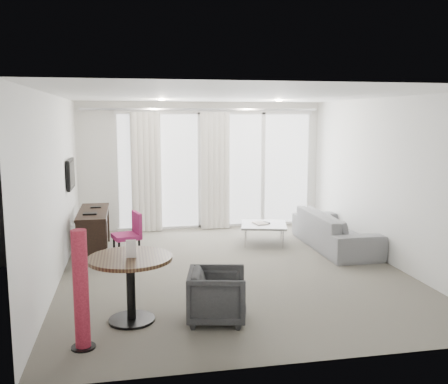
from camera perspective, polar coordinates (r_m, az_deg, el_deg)
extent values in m
cube|color=#5E5A4F|center=(7.69, 0.86, -8.79)|extent=(5.00, 6.00, 0.00)
cube|color=white|center=(7.35, 0.91, 10.95)|extent=(5.00, 6.00, 0.00)
cube|color=silver|center=(7.32, -18.64, 0.31)|extent=(0.00, 6.00, 2.60)
cube|color=silver|center=(8.29, 18.06, 1.25)|extent=(0.00, 6.00, 2.60)
cube|color=silver|center=(4.56, 8.68, -4.12)|extent=(5.00, 0.00, 2.60)
cylinder|color=#FFE0B2|center=(8.81, -7.12, 10.42)|extent=(0.12, 0.12, 0.02)
cylinder|color=#FFE0B2|center=(9.20, 6.26, 10.35)|extent=(0.12, 0.12, 0.02)
cylinder|color=maroon|center=(5.20, -16.03, -10.71)|extent=(0.27, 0.27, 1.21)
imported|color=#2B2B2C|center=(5.75, -0.77, -11.76)|extent=(0.77, 0.75, 0.59)
imported|color=slate|center=(9.05, 12.56, -4.27)|extent=(0.85, 2.18, 0.64)
cube|color=#4D4D50|center=(12.06, -2.14, -2.71)|extent=(5.60, 3.00, 0.12)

